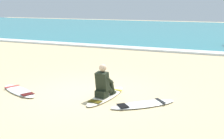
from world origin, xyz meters
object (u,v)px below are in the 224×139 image
(surfboard_spare_far, at_px, (143,104))
(surfboard_spare_near, at_px, (19,91))
(surfboard_main, at_px, (106,96))
(surfer_seated, at_px, (104,84))

(surfboard_spare_far, bearing_deg, surfboard_spare_near, -174.73)
(surfboard_spare_near, bearing_deg, surfboard_spare_far, 5.27)
(surfboard_main, distance_m, surfboard_spare_far, 1.26)
(surfer_seated, relative_size, surfboard_spare_far, 0.56)
(surfboard_main, bearing_deg, surfboard_spare_near, -166.76)
(surfboard_spare_near, xyz_separation_m, surfboard_spare_far, (3.90, 0.36, -0.00))
(surfboard_spare_near, bearing_deg, surfer_seated, 10.14)
(surfboard_main, xyz_separation_m, surfboard_spare_far, (1.23, -0.27, 0.00))
(surfboard_spare_near, bearing_deg, surfboard_main, 13.24)
(surfer_seated, height_order, surfboard_spare_near, surfer_seated)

